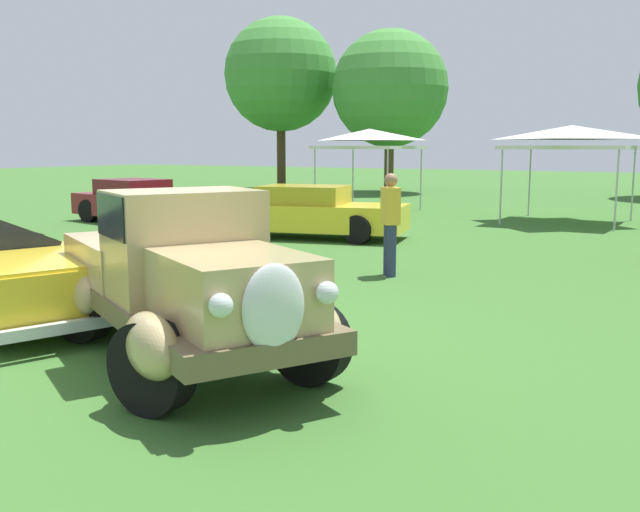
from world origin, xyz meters
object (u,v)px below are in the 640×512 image
at_px(feature_pickup_truck, 182,275).
at_px(show_car_yellow, 309,212).
at_px(spectator_near_truck, 390,221).
at_px(canopy_tent_center_field, 571,136).
at_px(show_car_burgundy, 135,202).
at_px(canopy_tent_left_field, 369,138).
at_px(neighbor_convertible, 9,270).

distance_m(feature_pickup_truck, show_car_yellow, 9.78).
relative_size(spectator_near_truck, canopy_tent_center_field, 0.51).
relative_size(feature_pickup_truck, show_car_burgundy, 1.01).
bearing_deg(show_car_burgundy, canopy_tent_left_field, 60.17).
height_order(show_car_burgundy, canopy_tent_center_field, canopy_tent_center_field).
height_order(neighbor_convertible, show_car_burgundy, neighbor_convertible).
bearing_deg(canopy_tent_center_field, feature_pickup_truck, -91.49).
bearing_deg(neighbor_convertible, canopy_tent_center_field, 76.84).
height_order(feature_pickup_truck, show_car_yellow, feature_pickup_truck).
distance_m(neighbor_convertible, show_car_yellow, 8.63).
distance_m(neighbor_convertible, show_car_burgundy, 11.26).
height_order(feature_pickup_truck, spectator_near_truck, feature_pickup_truck).
relative_size(feature_pickup_truck, canopy_tent_left_field, 1.49).
distance_m(neighbor_convertible, spectator_near_truck, 5.80).
height_order(show_car_burgundy, show_car_yellow, same).
distance_m(spectator_near_truck, canopy_tent_left_field, 12.29).
xyz_separation_m(show_car_burgundy, canopy_tent_center_field, (10.42, 6.30, 1.82)).
bearing_deg(canopy_tent_center_field, neighbor_convertible, -103.16).
bearing_deg(show_car_burgundy, canopy_tent_center_field, 31.15).
height_order(spectator_near_truck, canopy_tent_left_field, canopy_tent_left_field).
xyz_separation_m(feature_pickup_truck, canopy_tent_left_field, (-6.13, 16.03, 1.56)).
relative_size(neighbor_convertible, canopy_tent_left_field, 1.65).
bearing_deg(spectator_near_truck, canopy_tent_left_field, 118.71).
bearing_deg(neighbor_convertible, feature_pickup_truck, -5.68).
bearing_deg(show_car_yellow, canopy_tent_center_field, 56.18).
xyz_separation_m(show_car_burgundy, canopy_tent_left_field, (3.89, 6.78, 1.82)).
bearing_deg(canopy_tent_center_field, show_car_yellow, -123.82).
bearing_deg(canopy_tent_center_field, spectator_near_truck, -93.77).
bearing_deg(canopy_tent_left_field, canopy_tent_center_field, -4.24).
relative_size(feature_pickup_truck, neighbor_convertible, 0.90).
bearing_deg(canopy_tent_center_field, canopy_tent_left_field, 175.76).
height_order(neighbor_convertible, canopy_tent_left_field, canopy_tent_left_field).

